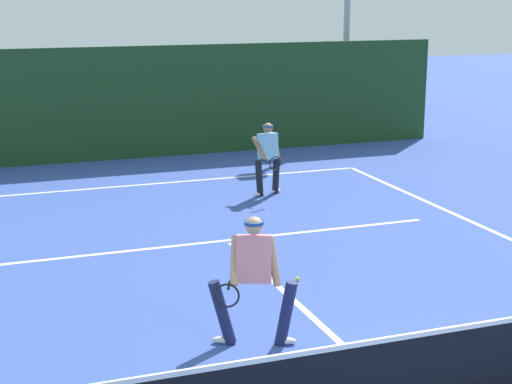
% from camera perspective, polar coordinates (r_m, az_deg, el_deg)
% --- Properties ---
extents(court_line_baseline_far, '(9.30, 0.10, 0.01)m').
position_cam_1_polar(court_line_baseline_far, '(18.39, -6.39, 0.64)').
color(court_line_baseline_far, white).
rests_on(court_line_baseline_far, ground_plane).
extents(court_line_service, '(7.58, 0.10, 0.01)m').
position_cam_1_polar(court_line_service, '(14.13, -1.98, -3.40)').
color(court_line_service, white).
rests_on(court_line_service, ground_plane).
extents(court_line_centre, '(0.10, 6.40, 0.01)m').
position_cam_1_polar(court_line_centre, '(11.17, 3.40, -8.24)').
color(court_line_centre, white).
rests_on(court_line_centre, ground_plane).
extents(tennis_net, '(10.20, 0.09, 1.11)m').
position_cam_1_polar(tennis_net, '(8.38, 12.32, -12.53)').
color(tennis_net, '#1E4723').
rests_on(tennis_net, ground_plane).
extents(player_near, '(1.14, 0.83, 1.63)m').
position_cam_1_polar(player_near, '(9.81, -0.18, -5.87)').
color(player_near, '#1E234C').
rests_on(player_near, ground_plane).
extents(player_far, '(0.71, 0.88, 1.54)m').
position_cam_1_polar(player_far, '(17.05, 0.84, 2.55)').
color(player_far, black).
rests_on(player_far, ground_plane).
extents(tennis_ball, '(0.07, 0.07, 0.07)m').
position_cam_1_polar(tennis_ball, '(12.22, 2.90, -6.10)').
color(tennis_ball, '#D1E033').
rests_on(tennis_ball, ground_plane).
extents(back_fence_windscreen, '(16.91, 0.12, 2.85)m').
position_cam_1_polar(back_fence_windscreen, '(21.02, -8.45, 6.20)').
color(back_fence_windscreen, '#1E401E').
rests_on(back_fence_windscreen, ground_plane).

